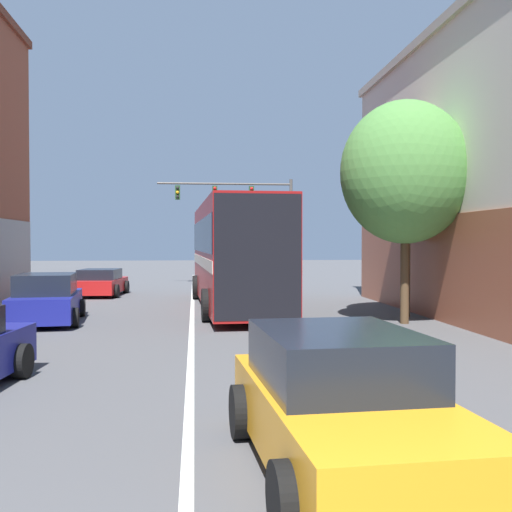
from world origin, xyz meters
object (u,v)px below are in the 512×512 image
Objects in this scene: street_tree_far at (407,181)px; traffic_signal_gantry at (246,206)px; hatchback_foreground at (342,405)px; parked_car_left_far at (47,300)px; bus at (235,250)px; parked_car_left_near at (101,283)px; street_tree_near at (405,172)px.

traffic_signal_gantry is at bearing 103.84° from street_tree_far.
hatchback_foreground is 0.66× the size of street_tree_far.
parked_car_left_far is 0.67× the size of street_tree_far.
bus is 2.95× the size of parked_car_left_near.
hatchback_foreground is at bearing -112.88° from street_tree_near.
street_tree_far reaches higher than traffic_signal_gantry.
parked_car_left_far is (-0.17, -9.11, 0.10)m from parked_car_left_near.
parked_car_left_near is at bearing -7.27° from parked_car_left_far.
traffic_signal_gantry is 1.21× the size of street_tree_far.
bus is at bearing -65.86° from parked_car_left_far.
traffic_signal_gantry reaches higher than parked_car_left_far.
parked_car_left_far is 11.72m from street_tree_far.
street_tree_far is (11.13, 0.33, 3.67)m from parked_car_left_far.
traffic_signal_gantry is 1.18× the size of street_tree_near.
parked_car_left_far is at bearing 118.03° from bus.
traffic_signal_gantry is at bearing -9.05° from bus.
street_tree_near reaches higher than parked_car_left_near.
bus is 6.55m from street_tree_far.
traffic_signal_gantry is 16.05m from street_tree_far.
parked_car_left_far reaches higher than hatchback_foreground.
parked_car_left_far is 11.21m from street_tree_near.
traffic_signal_gantry is (7.12, 6.81, 3.92)m from parked_car_left_near.
hatchback_foreground is 0.55× the size of traffic_signal_gantry.
bus reaches higher than parked_car_left_near.
hatchback_foreground is (0.07, -15.58, -1.41)m from bus.
bus is 1.81× the size of street_tree_near.
hatchback_foreground is 22.04m from parked_car_left_near.
street_tree_far is at bearing -26.45° from hatchback_foreground.
parked_car_left_near is 9.11m from parked_car_left_far.
parked_car_left_near is 10.60m from traffic_signal_gantry.
street_tree_far is at bearing -94.50° from parked_car_left_far.
hatchback_foreground is at bearing -92.88° from traffic_signal_gantry.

